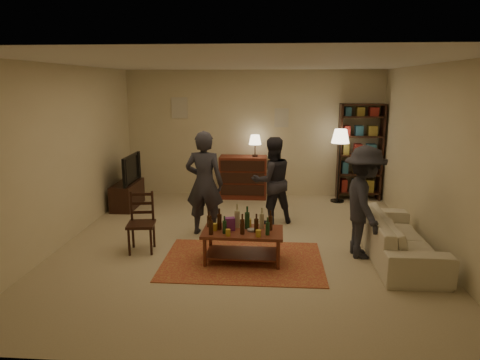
# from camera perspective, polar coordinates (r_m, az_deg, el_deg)

# --- Properties ---
(floor) EXTENTS (6.00, 6.00, 0.00)m
(floor) POSITION_cam_1_polar(r_m,az_deg,el_deg) (6.70, 0.55, -8.38)
(floor) COLOR #C6B793
(floor) RESTS_ON ground
(room_shell) EXTENTS (6.00, 6.00, 6.00)m
(room_shell) POSITION_cam_1_polar(r_m,az_deg,el_deg) (9.30, -2.24, 9.03)
(room_shell) COLOR beige
(room_shell) RESTS_ON ground
(rug) EXTENTS (2.20, 1.50, 0.01)m
(rug) POSITION_cam_1_polar(r_m,az_deg,el_deg) (6.05, 0.36, -10.72)
(rug) COLOR maroon
(rug) RESTS_ON ground
(coffee_table) EXTENTS (1.11, 0.62, 0.79)m
(coffee_table) POSITION_cam_1_polar(r_m,az_deg,el_deg) (5.91, 0.24, -7.20)
(coffee_table) COLOR brown
(coffee_table) RESTS_ON ground
(dining_chair) EXTENTS (0.43, 0.43, 0.89)m
(dining_chair) POSITION_cam_1_polar(r_m,az_deg,el_deg) (6.45, -13.00, -5.22)
(dining_chair) COLOR black
(dining_chair) RESTS_ON ground
(tv_stand) EXTENTS (0.40, 1.00, 1.06)m
(tv_stand) POSITION_cam_1_polar(r_m,az_deg,el_deg) (8.77, -14.79, -1.07)
(tv_stand) COLOR black
(tv_stand) RESTS_ON ground
(dresser) EXTENTS (1.00, 0.50, 1.36)m
(dresser) POSITION_cam_1_polar(r_m,az_deg,el_deg) (9.18, 0.48, 0.55)
(dresser) COLOR maroon
(dresser) RESTS_ON ground
(bookshelf) EXTENTS (0.90, 0.34, 2.02)m
(bookshelf) POSITION_cam_1_polar(r_m,az_deg,el_deg) (9.31, 15.70, 3.73)
(bookshelf) COLOR black
(bookshelf) RESTS_ON ground
(floor_lamp) EXTENTS (0.36, 0.36, 1.52)m
(floor_lamp) POSITION_cam_1_polar(r_m,az_deg,el_deg) (8.94, 13.22, 5.07)
(floor_lamp) COLOR black
(floor_lamp) RESTS_ON ground
(sofa) EXTENTS (0.81, 2.08, 0.61)m
(sofa) POSITION_cam_1_polar(r_m,az_deg,el_deg) (6.46, 20.33, -7.15)
(sofa) COLOR beige
(sofa) RESTS_ON ground
(person_left) EXTENTS (0.66, 0.47, 1.69)m
(person_left) POSITION_cam_1_polar(r_m,az_deg,el_deg) (6.89, -4.77, -0.46)
(person_left) COLOR #2A2A32
(person_left) RESTS_ON ground
(person_right) EXTENTS (0.91, 0.83, 1.53)m
(person_right) POSITION_cam_1_polar(r_m,az_deg,el_deg) (7.45, 4.26, -0.09)
(person_right) COLOR #25232B
(person_right) RESTS_ON ground
(person_by_sofa) EXTENTS (0.66, 1.06, 1.59)m
(person_by_sofa) POSITION_cam_1_polar(r_m,az_deg,el_deg) (6.22, 16.17, -2.87)
(person_by_sofa) COLOR #27272F
(person_by_sofa) RESTS_ON ground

